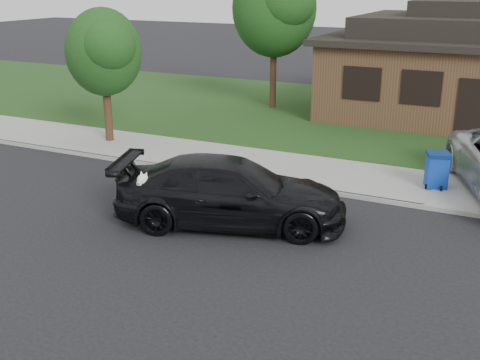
% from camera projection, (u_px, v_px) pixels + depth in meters
% --- Properties ---
extents(ground, '(120.00, 120.00, 0.00)m').
position_uv_depth(ground, '(232.00, 232.00, 13.99)').
color(ground, black).
rests_on(ground, ground).
extents(sidewalk, '(60.00, 3.00, 0.12)m').
position_uv_depth(sidewalk, '(306.00, 171.00, 18.23)').
color(sidewalk, gray).
rests_on(sidewalk, ground).
extents(curb, '(60.00, 0.12, 0.12)m').
position_uv_depth(curb, '(287.00, 186.00, 16.95)').
color(curb, gray).
rests_on(curb, ground).
extents(lawn, '(60.00, 13.00, 0.13)m').
position_uv_depth(lawn, '(372.00, 118.00, 25.04)').
color(lawn, '#193814').
rests_on(lawn, ground).
extents(sedan, '(5.90, 3.80, 1.59)m').
position_uv_depth(sedan, '(230.00, 192.00, 14.27)').
color(sedan, black).
rests_on(sedan, ground).
extents(recycling_bin, '(0.77, 0.77, 1.00)m').
position_uv_depth(recycling_bin, '(437.00, 170.00, 16.49)').
color(recycling_bin, '#0E34A0').
rests_on(recycling_bin, sidewalk).
extents(tree_0, '(3.78, 3.60, 6.34)m').
position_uv_depth(tree_0, '(277.00, 6.00, 25.32)').
color(tree_0, '#332114').
rests_on(tree_0, ground).
extents(tree_2, '(2.73, 2.60, 4.59)m').
position_uv_depth(tree_2, '(105.00, 51.00, 20.36)').
color(tree_2, '#332114').
rests_on(tree_2, ground).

